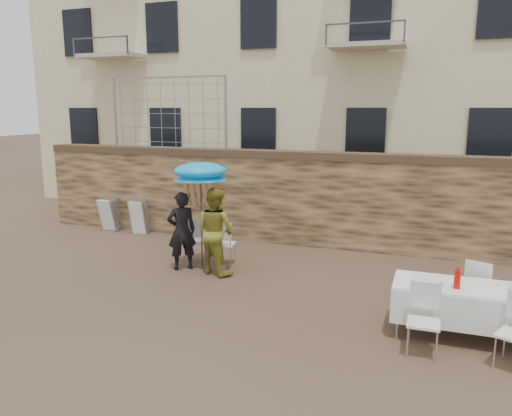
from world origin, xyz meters
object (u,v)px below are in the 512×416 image
(couple_chair_right, at_px, (224,242))
(table_chair_front_left, at_px, (424,321))
(umbrella, at_px, (200,174))
(woman_dress, at_px, (215,231))
(couple_chair_left, at_px, (194,240))
(chair_stack_left, at_px, (113,213))
(chair_stack_right, at_px, (142,216))
(man_suit, at_px, (182,231))
(banquet_table, at_px, (471,289))
(table_chair_back, at_px, (481,289))
(soda_bottle, at_px, (457,279))

(couple_chair_right, relative_size, table_chair_front_left, 1.00)
(umbrella, distance_m, table_chair_front_left, 5.11)
(woman_dress, height_order, umbrella, umbrella)
(couple_chair_left, bearing_deg, chair_stack_left, -65.62)
(umbrella, bearing_deg, woman_dress, -15.95)
(couple_chair_right, relative_size, chair_stack_right, 1.04)
(man_suit, height_order, couple_chair_left, man_suit)
(umbrella, xyz_separation_m, couple_chair_left, (-0.40, 0.45, -1.48))
(woman_dress, bearing_deg, couple_chair_left, -15.32)
(woman_dress, relative_size, table_chair_front_left, 1.80)
(man_suit, xyz_separation_m, banquet_table, (5.34, -1.41, -0.07))
(couple_chair_right, height_order, table_chair_front_left, same)
(chair_stack_left, bearing_deg, banquet_table, -23.44)
(umbrella, distance_m, table_chair_back, 5.39)
(soda_bottle, xyz_separation_m, table_chair_back, (0.40, 0.95, -0.43))
(man_suit, xyz_separation_m, table_chair_front_left, (4.74, -2.16, -0.32))
(couple_chair_right, xyz_separation_m, table_chair_back, (4.84, -1.16, 0.00))
(couple_chair_left, distance_m, chair_stack_left, 3.79)
(chair_stack_left, bearing_deg, umbrella, -31.04)
(banquet_table, bearing_deg, man_suit, 165.19)
(table_chair_front_left, height_order, table_chair_back, same)
(man_suit, xyz_separation_m, table_chair_back, (5.54, -0.61, -0.32))
(woman_dress, distance_m, chair_stack_left, 4.73)
(chair_stack_left, bearing_deg, table_chair_front_left, -29.19)
(soda_bottle, xyz_separation_m, chair_stack_left, (-8.47, 3.91, -0.45))
(table_chair_front_left, xyz_separation_m, chair_stack_left, (-8.07, 4.51, -0.02))
(man_suit, height_order, couple_chair_right, man_suit)
(table_chair_front_left, bearing_deg, table_chair_back, 62.89)
(table_chair_front_left, height_order, chair_stack_left, table_chair_front_left)
(umbrella, xyz_separation_m, soda_bottle, (4.74, -1.66, -1.06))
(soda_bottle, height_order, chair_stack_right, soda_bottle)
(woman_dress, bearing_deg, table_chair_back, -166.33)
(woman_dress, xyz_separation_m, chair_stack_left, (-4.09, 2.35, -0.40))
(umbrella, xyz_separation_m, couple_chair_right, (0.30, 0.45, -1.48))
(banquet_table, height_order, table_chair_back, table_chair_back)
(table_chair_back, height_order, chair_stack_right, table_chair_back)
(soda_bottle, bearing_deg, banquet_table, 36.87)
(chair_stack_right, bearing_deg, table_chair_front_left, -32.16)
(table_chair_back, bearing_deg, woman_dress, 15.84)
(soda_bottle, bearing_deg, couple_chair_right, 154.56)
(man_suit, relative_size, umbrella, 0.77)
(umbrella, bearing_deg, chair_stack_left, 148.96)
(man_suit, relative_size, banquet_table, 0.76)
(soda_bottle, relative_size, table_chair_back, 0.27)
(umbrella, relative_size, banquet_table, 0.99)
(man_suit, xyz_separation_m, umbrella, (0.40, 0.10, 1.16))
(table_chair_front_left, bearing_deg, chair_stack_left, 151.00)
(woman_dress, relative_size, couple_chair_left, 1.80)
(table_chair_back, bearing_deg, man_suit, 16.81)
(man_suit, relative_size, chair_stack_left, 1.74)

